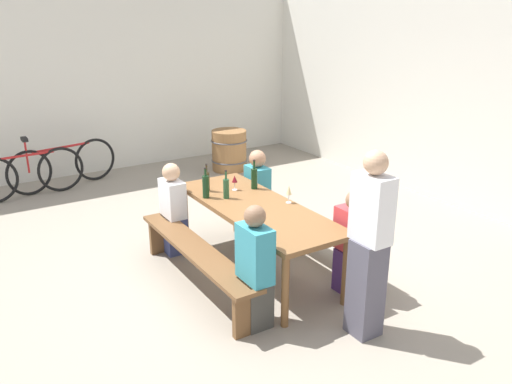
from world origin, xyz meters
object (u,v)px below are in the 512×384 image
(standing_host, at_px, (369,249))
(wine_glass_0, at_px, (235,180))
(tasting_table, at_px, (256,212))
(seated_guest_far_1, at_px, (353,246))
(bench_far, at_px, (309,226))
(seated_guest_far_0, at_px, (257,194))
(wine_bottle_3, at_px, (207,181))
(wine_barrel, at_px, (229,150))
(seated_guest_near_0, at_px, (173,211))
(wine_bottle_1, at_px, (226,188))
(bench_near, at_px, (196,255))
(seated_guest_near_1, at_px, (255,270))
(wine_bottle_0, at_px, (254,178))
(parked_bicycle_0, at_px, (63,165))
(wine_bottle_2, at_px, (206,186))
(wine_glass_1, at_px, (289,191))
(parked_bicycle_1, at_px, (27,174))

(standing_host, bearing_deg, wine_glass_0, 3.36)
(tasting_table, distance_m, seated_guest_far_1, 1.06)
(bench_far, xyz_separation_m, seated_guest_far_0, (-0.86, -0.15, 0.16))
(wine_bottle_3, height_order, wine_barrel, wine_bottle_3)
(seated_guest_near_0, bearing_deg, wine_bottle_1, -52.26)
(bench_near, xyz_separation_m, wine_barrel, (-3.48, 2.33, -0.00))
(seated_guest_near_1, bearing_deg, wine_bottle_0, 58.34)
(seated_guest_near_0, height_order, seated_guest_near_1, seated_guest_near_1)
(standing_host, bearing_deg, parked_bicycle_0, 13.08)
(bench_near, relative_size, wine_bottle_2, 6.34)
(wine_bottle_1, bearing_deg, tasting_table, 22.53)
(wine_bottle_3, distance_m, seated_guest_near_0, 0.53)
(tasting_table, distance_m, bench_near, 0.78)
(seated_guest_far_0, bearing_deg, seated_guest_near_1, 57.22)
(bench_near, height_order, bench_far, same)
(wine_bottle_0, distance_m, seated_guest_near_0, 1.00)
(seated_guest_near_1, distance_m, wine_barrel, 4.87)
(wine_glass_0, distance_m, seated_guest_near_0, 0.79)
(wine_bottle_1, height_order, parked_bicycle_0, wine_bottle_1)
(wine_bottle_3, bearing_deg, wine_bottle_2, -29.92)
(tasting_table, distance_m, wine_glass_0, 0.59)
(seated_guest_near_1, bearing_deg, wine_glass_1, 40.40)
(parked_bicycle_1, bearing_deg, wine_barrel, -9.80)
(seated_guest_near_0, bearing_deg, parked_bicycle_1, 110.71)
(wine_glass_0, xyz_separation_m, seated_guest_far_0, (-0.31, 0.50, -0.35))
(bench_near, distance_m, parked_bicycle_1, 3.93)
(bench_near, bearing_deg, wine_glass_0, 125.57)
(wine_glass_0, height_order, wine_barrel, wine_glass_0)
(seated_guest_near_0, bearing_deg, seated_guest_near_1, -90.00)
(wine_bottle_2, bearing_deg, wine_bottle_1, 53.12)
(tasting_table, xyz_separation_m, wine_glass_0, (-0.55, 0.06, 0.20))
(seated_guest_near_0, bearing_deg, standing_host, -72.73)
(tasting_table, bearing_deg, seated_guest_near_0, -147.92)
(wine_bottle_1, distance_m, standing_host, 1.87)
(bench_near, distance_m, wine_bottle_2, 0.81)
(seated_guest_near_0, bearing_deg, wine_bottle_3, -30.84)
(tasting_table, relative_size, seated_guest_far_1, 2.08)
(seated_guest_far_0, bearing_deg, wine_bottle_1, 34.84)
(bench_near, distance_m, wine_barrel, 4.18)
(wine_bottle_0, bearing_deg, wine_glass_1, 5.82)
(wine_bottle_1, relative_size, wine_bottle_3, 1.00)
(wine_bottle_1, bearing_deg, seated_guest_near_0, -142.26)
(seated_guest_near_1, relative_size, parked_bicycle_1, 0.69)
(standing_host, bearing_deg, bench_far, -19.70)
(parked_bicycle_1, bearing_deg, wine_bottle_3, -69.23)
(seated_guest_far_1, xyz_separation_m, parked_bicycle_1, (-4.69, -2.22, -0.13))
(parked_bicycle_0, bearing_deg, seated_guest_near_1, -95.55)
(wine_bottle_1, height_order, wine_glass_1, wine_bottle_1)
(parked_bicycle_0, relative_size, parked_bicycle_1, 1.05)
(seated_guest_near_0, bearing_deg, wine_glass_0, -28.95)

